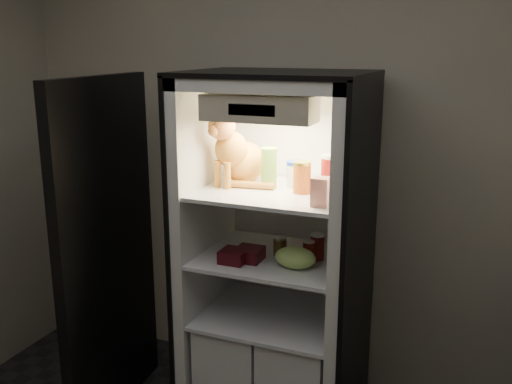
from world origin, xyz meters
TOP-DOWN VIEW (x-y plane):
  - room_shell at (0.00, 0.00)m, footprint 3.60×3.60m
  - refrigerator at (0.00, 1.38)m, footprint 0.90×0.72m
  - fridge_door at (-0.85, 1.06)m, footprint 0.14×0.87m
  - tabby_cat at (-0.22, 1.37)m, footprint 0.35×0.41m
  - parmesan_shaker at (-0.04, 1.35)m, footprint 0.08×0.08m
  - mayo_tub at (0.07, 1.43)m, footprint 0.10×0.10m
  - salsa_jar at (0.14, 1.32)m, footprint 0.09×0.09m
  - pepper_jar at (0.27, 1.40)m, footprint 0.11×0.11m
  - cream_carton at (0.29, 1.13)m, footprint 0.08×0.08m
  - soda_can_a at (0.21, 1.37)m, footprint 0.07×0.07m
  - soda_can_b at (0.22, 1.35)m, footprint 0.07×0.07m
  - soda_can_c at (0.19, 1.30)m, footprint 0.06×0.06m
  - condiment_jar at (0.02, 1.34)m, footprint 0.07×0.07m
  - grape_bag at (0.15, 1.21)m, footprint 0.21×0.15m
  - berry_box_left at (-0.16, 1.16)m, footprint 0.13×0.13m
  - berry_box_right at (-0.09, 1.21)m, footprint 0.13×0.13m

SIDE VIEW (x-z plane):
  - refrigerator at x=0.00m, z-range -0.15..1.73m
  - fridge_door at x=-0.85m, z-range -0.01..1.84m
  - berry_box_left at x=-0.16m, z-range 0.94..1.00m
  - berry_box_right at x=-0.09m, z-range 0.94..1.01m
  - condiment_jar at x=0.02m, z-range 0.94..1.04m
  - grape_bag at x=0.15m, z-range 0.94..1.04m
  - soda_can_c at x=0.19m, z-range 0.94..1.05m
  - soda_can_a at x=0.21m, z-range 0.94..1.07m
  - soda_can_b at x=0.22m, z-range 0.94..1.07m
  - cream_carton at x=0.29m, z-range 1.29..1.42m
  - mayo_tub at x=0.07m, z-range 1.29..1.42m
  - salsa_jar at x=0.14m, z-range 1.29..1.45m
  - pepper_jar at x=0.27m, z-range 1.29..1.47m
  - parmesan_shaker at x=-0.04m, z-range 1.29..1.50m
  - tabby_cat at x=-0.22m, z-range 1.24..1.66m
  - room_shell at x=0.00m, z-range -0.18..3.42m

